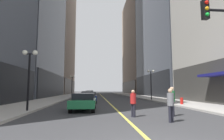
{
  "coord_description": "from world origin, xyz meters",
  "views": [
    {
      "loc": [
        -1.74,
        -4.79,
        1.62
      ],
      "look_at": [
        2.24,
        36.16,
        6.11
      ],
      "focal_mm": 28.43,
      "sensor_mm": 36.0,
      "label": 1
    }
  ],
  "objects_px": {
    "car_maroon": "(87,95)",
    "street_lamp_left_far": "(72,81)",
    "street_lamp_right_mid": "(151,78)",
    "pedestrian_in_red_jacket": "(133,101)",
    "car_blue": "(89,93)",
    "street_lamp_left_near": "(29,66)",
    "car_navy": "(89,97)",
    "pedestrian_in_green_parka": "(172,99)",
    "car_green": "(84,101)",
    "pedestrian_in_grey_suit": "(171,103)",
    "car_red": "(90,93)",
    "fire_hydrant_right": "(182,102)"
  },
  "relations": [
    {
      "from": "fire_hydrant_right",
      "to": "pedestrian_in_red_jacket",
      "type": "bearing_deg",
      "value": -133.75
    },
    {
      "from": "car_red",
      "to": "pedestrian_in_grey_suit",
      "type": "relative_size",
      "value": 2.78
    },
    {
      "from": "pedestrian_in_red_jacket",
      "to": "street_lamp_right_mid",
      "type": "relative_size",
      "value": 0.36
    },
    {
      "from": "car_green",
      "to": "street_lamp_right_mid",
      "type": "relative_size",
      "value": 0.93
    },
    {
      "from": "pedestrian_in_red_jacket",
      "to": "car_red",
      "type": "bearing_deg",
      "value": 95.36
    },
    {
      "from": "pedestrian_in_green_parka",
      "to": "street_lamp_left_near",
      "type": "height_order",
      "value": "street_lamp_left_near"
    },
    {
      "from": "street_lamp_left_near",
      "to": "street_lamp_right_mid",
      "type": "distance_m",
      "value": 17.59
    },
    {
      "from": "car_navy",
      "to": "car_red",
      "type": "xyz_separation_m",
      "value": [
        -0.54,
        26.34,
        0.0
      ]
    },
    {
      "from": "car_red",
      "to": "pedestrian_in_grey_suit",
      "type": "distance_m",
      "value": 40.15
    },
    {
      "from": "street_lamp_left_far",
      "to": "car_red",
      "type": "bearing_deg",
      "value": 73.43
    },
    {
      "from": "car_green",
      "to": "car_navy",
      "type": "xyz_separation_m",
      "value": [
        0.08,
        8.04,
        0.0
      ]
    },
    {
      "from": "car_navy",
      "to": "pedestrian_in_red_jacket",
      "type": "bearing_deg",
      "value": -75.42
    },
    {
      "from": "car_maroon",
      "to": "car_blue",
      "type": "distance_m",
      "value": 9.86
    },
    {
      "from": "car_navy",
      "to": "car_maroon",
      "type": "xyz_separation_m",
      "value": [
        -0.57,
        8.38,
        -0.0
      ]
    },
    {
      "from": "pedestrian_in_red_jacket",
      "to": "pedestrian_in_grey_suit",
      "type": "height_order",
      "value": "pedestrian_in_grey_suit"
    },
    {
      "from": "street_lamp_left_near",
      "to": "car_maroon",
      "type": "bearing_deg",
      "value": 79.15
    },
    {
      "from": "car_red",
      "to": "pedestrian_in_grey_suit",
      "type": "xyz_separation_m",
      "value": [
        5.04,
        -39.84,
        0.24
      ]
    },
    {
      "from": "pedestrian_in_green_parka",
      "to": "car_maroon",
      "type": "bearing_deg",
      "value": 106.8
    },
    {
      "from": "street_lamp_right_mid",
      "to": "fire_hydrant_right",
      "type": "bearing_deg",
      "value": -86.42
    },
    {
      "from": "street_lamp_left_far",
      "to": "street_lamp_right_mid",
      "type": "height_order",
      "value": "same"
    },
    {
      "from": "car_maroon",
      "to": "street_lamp_left_far",
      "type": "distance_m",
      "value": 7.83
    },
    {
      "from": "car_green",
      "to": "pedestrian_in_green_parka",
      "type": "height_order",
      "value": "pedestrian_in_green_parka"
    },
    {
      "from": "pedestrian_in_green_parka",
      "to": "pedestrian_in_grey_suit",
      "type": "height_order",
      "value": "pedestrian_in_green_parka"
    },
    {
      "from": "fire_hydrant_right",
      "to": "car_red",
      "type": "bearing_deg",
      "value": 107.59
    },
    {
      "from": "street_lamp_right_mid",
      "to": "pedestrian_in_red_jacket",
      "type": "bearing_deg",
      "value": -111.82
    },
    {
      "from": "car_blue",
      "to": "street_lamp_left_far",
      "type": "relative_size",
      "value": 1.06
    },
    {
      "from": "street_lamp_left_far",
      "to": "car_blue",
      "type": "bearing_deg",
      "value": 42.97
    },
    {
      "from": "street_lamp_left_far",
      "to": "car_navy",
      "type": "bearing_deg",
      "value": -75.38
    },
    {
      "from": "street_lamp_left_near",
      "to": "street_lamp_right_mid",
      "type": "relative_size",
      "value": 1.0
    },
    {
      "from": "car_red",
      "to": "street_lamp_left_far",
      "type": "bearing_deg",
      "value": -106.57
    },
    {
      "from": "pedestrian_in_red_jacket",
      "to": "pedestrian_in_grey_suit",
      "type": "distance_m",
      "value": 2.39
    },
    {
      "from": "car_green",
      "to": "street_lamp_right_mid",
      "type": "bearing_deg",
      "value": 50.99
    },
    {
      "from": "car_green",
      "to": "street_lamp_right_mid",
      "type": "height_order",
      "value": "street_lamp_right_mid"
    },
    {
      "from": "car_navy",
      "to": "street_lamp_left_far",
      "type": "xyz_separation_m",
      "value": [
        -3.91,
        15.0,
        2.54
      ]
    },
    {
      "from": "car_navy",
      "to": "car_red",
      "type": "distance_m",
      "value": 26.35
    },
    {
      "from": "car_navy",
      "to": "car_green",
      "type": "bearing_deg",
      "value": -90.58
    },
    {
      "from": "car_maroon",
      "to": "fire_hydrant_right",
      "type": "relative_size",
      "value": 5.73
    },
    {
      "from": "pedestrian_in_green_parka",
      "to": "fire_hydrant_right",
      "type": "distance_m",
      "value": 7.71
    },
    {
      "from": "pedestrian_in_green_parka",
      "to": "street_lamp_left_far",
      "type": "xyz_separation_m",
      "value": [
        -9.36,
        26.57,
        2.22
      ]
    },
    {
      "from": "car_green",
      "to": "car_navy",
      "type": "bearing_deg",
      "value": 89.42
    },
    {
      "from": "car_blue",
      "to": "pedestrian_in_grey_suit",
      "type": "relative_size",
      "value": 2.83
    },
    {
      "from": "pedestrian_in_red_jacket",
      "to": "pedestrian_in_grey_suit",
      "type": "relative_size",
      "value": 0.96
    },
    {
      "from": "car_maroon",
      "to": "pedestrian_in_grey_suit",
      "type": "height_order",
      "value": "pedestrian_in_grey_suit"
    },
    {
      "from": "car_green",
      "to": "pedestrian_in_grey_suit",
      "type": "distance_m",
      "value": 7.13
    },
    {
      "from": "car_maroon",
      "to": "street_lamp_left_far",
      "type": "relative_size",
      "value": 1.04
    },
    {
      "from": "street_lamp_left_far",
      "to": "street_lamp_right_mid",
      "type": "bearing_deg",
      "value": -43.09
    },
    {
      "from": "street_lamp_left_near",
      "to": "car_red",
      "type": "bearing_deg",
      "value": 84.55
    },
    {
      "from": "car_green",
      "to": "street_lamp_left_far",
      "type": "bearing_deg",
      "value": 99.44
    },
    {
      "from": "car_red",
      "to": "fire_hydrant_right",
      "type": "height_order",
      "value": "car_red"
    },
    {
      "from": "car_green",
      "to": "pedestrian_in_grey_suit",
      "type": "height_order",
      "value": "pedestrian_in_grey_suit"
    }
  ]
}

